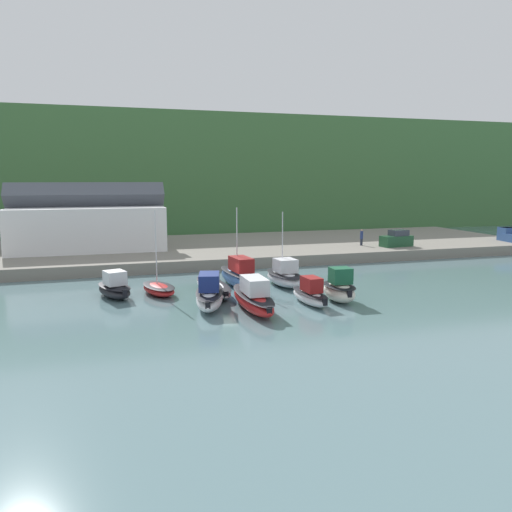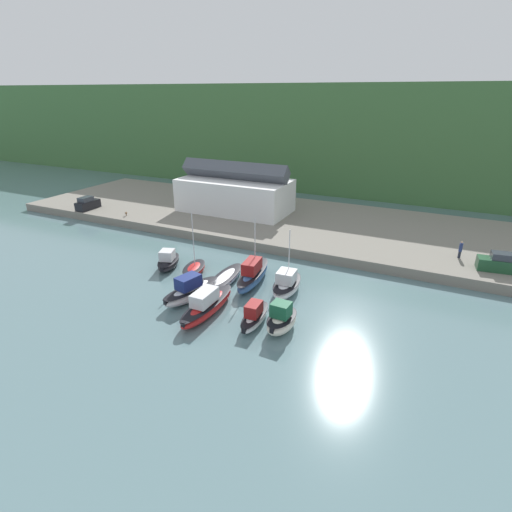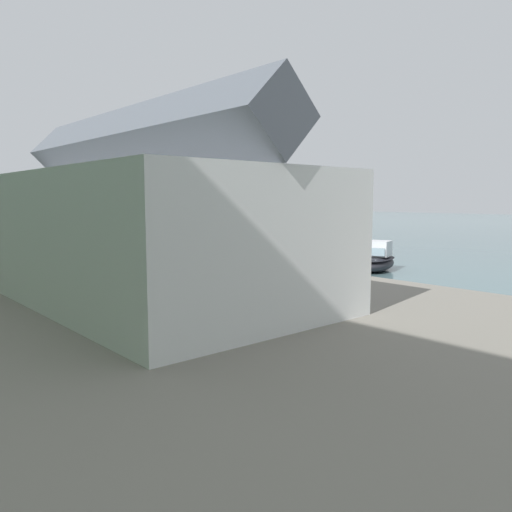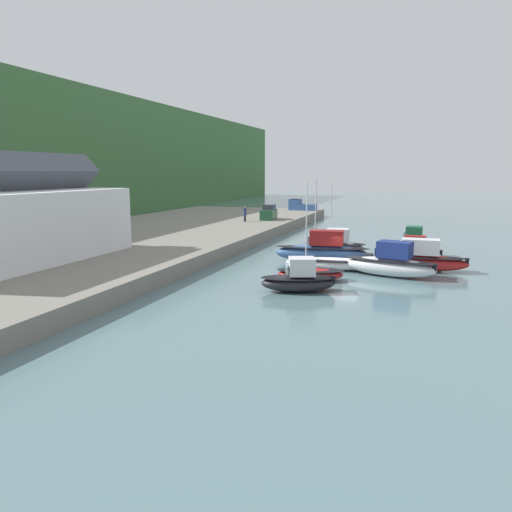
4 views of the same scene
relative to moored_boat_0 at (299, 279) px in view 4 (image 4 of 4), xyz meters
The scene contains 15 objects.
ground_plane 9.56m from the moored_boat_0, ahead, with size 320.00×320.00×0.00m, color slate.
quay_promenade 23.99m from the moored_boat_0, 66.96° to the left, with size 96.55×25.30×1.26m.
harbor_clubhouse 22.21m from the moored_boat_0, 96.67° to the left, with size 18.62×9.20×8.32m.
moored_boat_0 is the anchor object (origin of this frame).
moored_boat_1 3.73m from the moored_boat_0, ahead, with size 3.46×5.38×7.33m.
moored_boat_2 8.44m from the moored_boat_0, ahead, with size 2.74×8.26×1.00m.
moored_boat_3 11.24m from the moored_boat_0, ahead, with size 3.01×8.64×7.41m.
moored_boat_4 15.46m from the moored_boat_0, ahead, with size 2.89×6.11×6.97m.
moored_boat_5 9.02m from the moored_boat_0, 37.90° to the right, with size 3.79×7.53×2.76m.
moored_boat_6 12.54m from the moored_boat_0, 35.83° to the right, with size 2.19×8.58×2.63m.
moored_boat_7 16.62m from the moored_boat_0, 24.75° to the right, with size 2.00×5.52×2.27m.
moored_boat_8 19.00m from the moored_boat_0, 21.06° to the right, with size 2.44×4.38×2.86m.
parked_car_1 38.18m from the moored_boat_0, 20.25° to the left, with size 4.37×2.25×2.16m.
pickup_truck_0 55.75m from the moored_boat_0, 13.54° to the left, with size 2.40×4.89×1.90m.
person_on_quay 35.45m from the moored_boat_0, 25.83° to the left, with size 0.40×0.40×2.14m.
Camera 4 is at (-41.58, -6.20, 8.07)m, focal length 35.00 mm.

